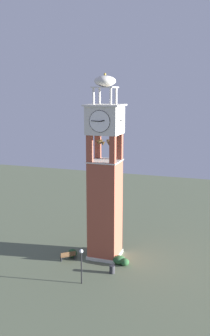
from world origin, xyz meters
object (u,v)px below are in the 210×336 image
clock_tower (105,183)px  trash_bin (112,269)px  park_bench (68,256)px  lamp_post (81,259)px

clock_tower → trash_bin: 8.63m
clock_tower → trash_bin: clock_tower is taller
park_bench → lamp_post: lamp_post is taller
clock_tower → park_bench: 8.59m
lamp_post → trash_bin: bearing=143.5°
clock_tower → trash_bin: size_ratio=23.96×
clock_tower → park_bench: size_ratio=12.65×
clock_tower → lamp_post: size_ratio=5.68×
park_bench → clock_tower: bearing=123.3°
park_bench → lamp_post: 5.49m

